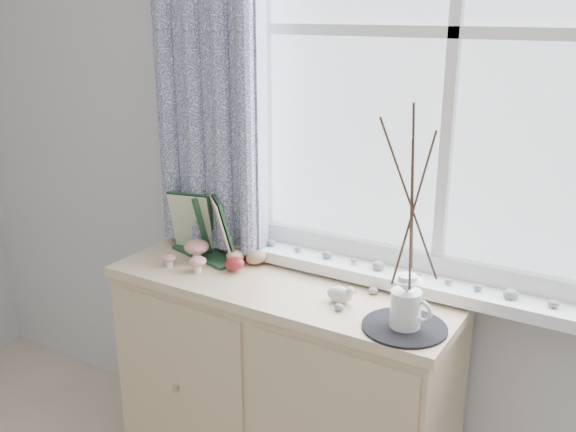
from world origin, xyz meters
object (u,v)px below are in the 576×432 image
object	(u,v)px
sideboard	(282,391)
botanical_book	(200,228)
twig_pitcher	(412,200)
toadstool_cluster	(194,252)

from	to	relation	value
sideboard	botanical_book	size ratio (longest dim) A/B	3.51
sideboard	twig_pitcher	bearing A→B (deg)	-12.01
sideboard	twig_pitcher	distance (m)	0.94
botanical_book	toadstool_cluster	xyz separation A→B (m)	(0.02, -0.06, -0.07)
botanical_book	twig_pitcher	bearing A→B (deg)	7.03
botanical_book	sideboard	bearing A→B (deg)	12.08
sideboard	toadstool_cluster	bearing A→B (deg)	-173.27
toadstool_cluster	twig_pitcher	bearing A→B (deg)	-4.21
sideboard	twig_pitcher	xyz separation A→B (m)	(0.47, -0.10, 0.80)
sideboard	toadstool_cluster	distance (m)	0.58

